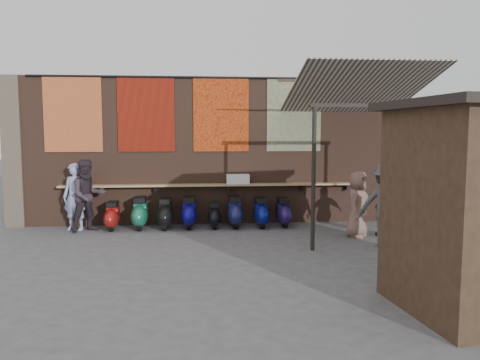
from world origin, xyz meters
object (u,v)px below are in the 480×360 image
(diner_right, at_px, (88,196))
(shopper_grey, at_px, (386,205))
(scooter_stool_0, at_px, (113,216))
(scooter_stool_7, at_px, (283,212))
(shelf_box, at_px, (238,179))
(shopper_tan, at_px, (357,204))
(scooter_stool_6, at_px, (261,212))
(scooter_stool_5, at_px, (235,212))
(diner_left, at_px, (75,197))
(shopper_navy, at_px, (386,205))
(scooter_stool_1, at_px, (140,213))
(scooter_stool_4, at_px, (214,215))
(scooter_stool_2, at_px, (165,214))
(scooter_stool_3, at_px, (189,212))

(diner_right, height_order, shopper_grey, shopper_grey)
(scooter_stool_0, height_order, scooter_stool_7, scooter_stool_7)
(shelf_box, distance_m, shopper_tan, 3.27)
(scooter_stool_6, relative_size, shopper_grey, 0.44)
(scooter_stool_7, bearing_deg, scooter_stool_0, -179.56)
(scooter_stool_5, height_order, diner_left, diner_left)
(scooter_stool_0, relative_size, shopper_grey, 0.41)
(shopper_navy, xyz_separation_m, shopper_tan, (-0.72, -0.05, 0.05))
(scooter_stool_1, distance_m, shopper_tan, 5.53)
(scooter_stool_4, xyz_separation_m, shopper_grey, (3.71, -2.34, 0.59))
(scooter_stool_5, bearing_deg, scooter_stool_7, -0.62)
(shelf_box, distance_m, scooter_stool_6, 1.10)
(shopper_grey, bearing_deg, scooter_stool_7, -21.05)
(scooter_stool_1, xyz_separation_m, diner_left, (-1.65, -0.01, 0.46))
(shelf_box, distance_m, scooter_stool_0, 3.43)
(scooter_stool_1, distance_m, scooter_stool_2, 0.66)
(scooter_stool_2, distance_m, shopper_grey, 5.53)
(scooter_stool_3, xyz_separation_m, shopper_grey, (4.37, -2.40, 0.52))
(scooter_stool_5, xyz_separation_m, scooter_stool_7, (1.31, -0.01, -0.03))
(shelf_box, relative_size, scooter_stool_7, 0.76)
(scooter_stool_7, bearing_deg, scooter_stool_6, -177.77)
(scooter_stool_5, relative_size, diner_left, 0.50)
(scooter_stool_1, relative_size, scooter_stool_2, 1.03)
(scooter_stool_4, xyz_separation_m, shopper_navy, (4.13, -1.32, 0.41))
(scooter_stool_4, relative_size, shopper_navy, 0.47)
(scooter_stool_3, bearing_deg, scooter_stool_1, -179.59)
(scooter_stool_0, xyz_separation_m, diner_left, (-0.94, 0.04, 0.51))
(shelf_box, xyz_separation_m, scooter_stool_7, (1.20, -0.31, -0.88))
(scooter_stool_4, bearing_deg, shopper_grey, -32.23)
(shelf_box, xyz_separation_m, scooter_stool_3, (-1.32, -0.28, -0.85))
(scooter_stool_7, bearing_deg, scooter_stool_4, -178.81)
(scooter_stool_7, height_order, diner_left, diner_left)
(scooter_stool_7, xyz_separation_m, diner_right, (-5.06, -0.19, 0.54))
(diner_right, bearing_deg, shopper_tan, -43.26)
(scooter_stool_0, relative_size, scooter_stool_7, 0.95)
(shelf_box, height_order, scooter_stool_2, shelf_box)
(shelf_box, xyz_separation_m, scooter_stool_2, (-1.93, -0.35, -0.86))
(scooter_stool_2, bearing_deg, scooter_stool_0, 179.73)
(scooter_stool_0, distance_m, shopper_grey, 6.78)
(diner_right, relative_size, shopper_grey, 0.99)
(scooter_stool_6, distance_m, scooter_stool_7, 0.61)
(shopper_grey, height_order, shopper_tan, shopper_grey)
(scooter_stool_2, xyz_separation_m, shopper_grey, (4.98, -2.34, 0.53))
(scooter_stool_5, relative_size, shopper_grey, 0.46)
(scooter_stool_2, xyz_separation_m, scooter_stool_3, (0.62, 0.06, 0.01))
(scooter_stool_0, relative_size, shopper_navy, 0.51)
(scooter_stool_0, relative_size, scooter_stool_5, 0.88)
(shelf_box, xyz_separation_m, diner_right, (-3.86, -0.50, -0.33))
(shopper_navy, bearing_deg, scooter_stool_0, -50.58)
(scooter_stool_0, distance_m, scooter_stool_4, 2.63)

